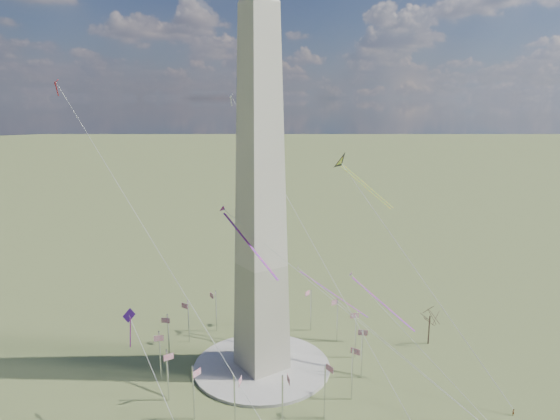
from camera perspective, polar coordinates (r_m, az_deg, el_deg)
ground at (r=138.65m, az=-2.08°, el=-17.55°), size 2000.00×2000.00×0.00m
plaza at (r=138.45m, az=-2.08°, el=-17.40°), size 36.00×36.00×0.80m
washington_monument at (r=121.83m, az=-2.26°, el=2.35°), size 15.56×15.56×100.00m
flagpole_ring at (r=135.14m, az=-2.11°, el=-14.88°), size 54.40×54.40×13.00m
tree_near at (r=152.34m, az=16.78°, el=-11.31°), size 7.41×7.41×12.97m
person_east at (r=131.78m, az=25.10°, el=-20.19°), size 0.62×0.44×1.60m
kite_delta_black at (r=141.10m, az=7.29°, el=5.13°), size 10.91×17.53×14.47m
kite_diamond_purple at (r=113.95m, az=-16.84°, el=-11.90°), size 2.14×3.09×9.40m
kite_streamer_left at (r=133.05m, az=10.65°, el=-9.54°), size 8.37×17.28×12.61m
kite_streamer_mid at (r=120.51m, az=-4.47°, el=-2.69°), size 4.46×20.68×14.26m
kite_streamer_right at (r=147.69m, az=4.86°, el=-8.61°), size 15.58×16.48×14.70m
kite_small_red at (r=140.62m, az=-24.21°, el=13.02°), size 1.33×1.97×4.19m
kite_small_white at (r=165.23m, az=-5.62°, el=12.75°), size 1.33×1.95×4.13m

